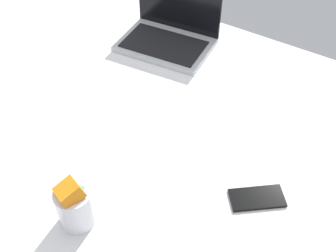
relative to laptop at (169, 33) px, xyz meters
The scene contains 4 objects.
bed_mattress 50.22cm from the laptop, 76.02° to the right, with size 180.00×140.00×18.00cm, color white.
laptop is the anchor object (origin of this frame).
snack_cup 79.64cm from the laptop, 73.70° to the right, with size 9.00×9.20×14.90cm.
cell_phone 73.88cm from the laptop, 39.38° to the right, with size 6.80×14.00×0.80cm, color black.
Camera 1 is at (59.94, -65.15, 108.81)cm, focal length 44.96 mm.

